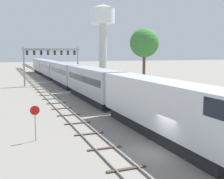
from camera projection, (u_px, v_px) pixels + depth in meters
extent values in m
plane|color=gray|center=(160.00, 152.00, 20.28)|extent=(400.00, 400.00, 0.00)
cube|color=slate|center=(49.00, 78.00, 76.16)|extent=(0.07, 200.00, 0.16)
cube|color=slate|center=(54.00, 78.00, 76.67)|extent=(0.07, 200.00, 0.16)
cube|color=#473828|center=(201.00, 157.00, 19.14)|extent=(2.60, 0.24, 0.10)
cube|color=#473828|center=(168.00, 140.00, 22.84)|extent=(2.60, 0.24, 0.10)
cube|color=#473828|center=(145.00, 128.00, 26.53)|extent=(2.60, 0.24, 0.10)
cube|color=#473828|center=(127.00, 119.00, 30.23)|extent=(2.60, 0.24, 0.10)
cube|color=#473828|center=(114.00, 111.00, 33.92)|extent=(2.60, 0.24, 0.10)
cube|color=#473828|center=(103.00, 106.00, 37.62)|extent=(2.60, 0.24, 0.10)
cube|color=#473828|center=(94.00, 101.00, 41.31)|extent=(2.60, 0.24, 0.10)
cube|color=#473828|center=(86.00, 97.00, 45.01)|extent=(2.60, 0.24, 0.10)
cube|color=#473828|center=(80.00, 93.00, 48.70)|extent=(2.60, 0.24, 0.10)
cube|color=#473828|center=(74.00, 91.00, 52.40)|extent=(2.60, 0.24, 0.10)
cube|color=#473828|center=(69.00, 88.00, 56.09)|extent=(2.60, 0.24, 0.10)
cube|color=#473828|center=(65.00, 86.00, 59.79)|extent=(2.60, 0.24, 0.10)
cube|color=#473828|center=(61.00, 84.00, 63.49)|extent=(2.60, 0.24, 0.10)
cube|color=#473828|center=(58.00, 82.00, 67.18)|extent=(2.60, 0.24, 0.10)
cube|color=#473828|center=(55.00, 81.00, 70.88)|extent=(2.60, 0.24, 0.10)
cube|color=#473828|center=(52.00, 79.00, 74.57)|extent=(2.60, 0.24, 0.10)
cube|color=#473828|center=(50.00, 78.00, 78.27)|extent=(2.60, 0.24, 0.10)
cube|color=#473828|center=(48.00, 77.00, 81.96)|extent=(2.60, 0.24, 0.10)
cube|color=#473828|center=(46.00, 76.00, 85.66)|extent=(2.60, 0.24, 0.10)
cube|color=#473828|center=(44.00, 75.00, 89.35)|extent=(2.60, 0.24, 0.10)
cube|color=#473828|center=(42.00, 74.00, 93.05)|extent=(2.60, 0.24, 0.10)
cube|color=#473828|center=(41.00, 73.00, 96.74)|extent=(2.60, 0.24, 0.10)
cube|color=#473828|center=(39.00, 72.00, 100.44)|extent=(2.60, 0.24, 0.10)
cube|color=#473828|center=(38.00, 72.00, 104.13)|extent=(2.60, 0.24, 0.10)
cube|color=#473828|center=(37.00, 71.00, 107.83)|extent=(2.60, 0.24, 0.10)
cube|color=#473828|center=(35.00, 70.00, 111.52)|extent=(2.60, 0.24, 0.10)
cube|color=#473828|center=(34.00, 70.00, 115.22)|extent=(2.60, 0.24, 0.10)
cube|color=#473828|center=(33.00, 69.00, 118.92)|extent=(2.60, 0.24, 0.10)
cube|color=#473828|center=(32.00, 69.00, 122.61)|extent=(2.60, 0.24, 0.10)
cube|color=#473828|center=(31.00, 68.00, 126.31)|extent=(2.60, 0.24, 0.10)
cube|color=#473828|center=(31.00, 68.00, 130.00)|extent=(2.60, 0.24, 0.10)
cube|color=#473828|center=(30.00, 67.00, 133.70)|extent=(2.60, 0.24, 0.10)
cube|color=#473828|center=(29.00, 67.00, 137.39)|extent=(2.60, 0.24, 0.10)
cube|color=#473828|center=(28.00, 66.00, 141.09)|extent=(2.60, 0.24, 0.10)
cube|color=#473828|center=(28.00, 66.00, 144.78)|extent=(2.60, 0.24, 0.10)
cube|color=#473828|center=(27.00, 66.00, 148.48)|extent=(2.60, 0.24, 0.10)
cube|color=#473828|center=(26.00, 65.00, 152.17)|extent=(2.60, 0.24, 0.10)
cube|color=#473828|center=(26.00, 65.00, 155.87)|extent=(2.60, 0.24, 0.10)
cube|color=#473828|center=(25.00, 65.00, 159.56)|extent=(2.60, 0.24, 0.10)
cube|color=#473828|center=(25.00, 65.00, 163.26)|extent=(2.60, 0.24, 0.10)
cube|color=#473828|center=(24.00, 64.00, 166.95)|extent=(2.60, 0.24, 0.10)
cube|color=slate|center=(36.00, 88.00, 55.70)|extent=(0.07, 160.00, 0.16)
cube|color=slate|center=(43.00, 88.00, 56.22)|extent=(0.07, 160.00, 0.16)
cube|color=#473828|center=(127.00, 169.00, 17.16)|extent=(2.60, 0.24, 0.10)
cube|color=#473828|center=(104.00, 148.00, 20.86)|extent=(2.60, 0.24, 0.10)
cube|color=#473828|center=(89.00, 134.00, 24.55)|extent=(2.60, 0.24, 0.10)
cube|color=#473828|center=(77.00, 123.00, 28.25)|extent=(2.60, 0.24, 0.10)
cube|color=#473828|center=(69.00, 115.00, 31.94)|extent=(2.60, 0.24, 0.10)
cube|color=#473828|center=(62.00, 109.00, 35.64)|extent=(2.60, 0.24, 0.10)
cube|color=#473828|center=(56.00, 103.00, 39.33)|extent=(2.60, 0.24, 0.10)
cube|color=#473828|center=(51.00, 99.00, 43.03)|extent=(2.60, 0.24, 0.10)
cube|color=#473828|center=(47.00, 95.00, 46.73)|extent=(2.60, 0.24, 0.10)
cube|color=#473828|center=(44.00, 92.00, 50.42)|extent=(2.60, 0.24, 0.10)
cube|color=#473828|center=(41.00, 89.00, 54.12)|extent=(2.60, 0.24, 0.10)
cube|color=#473828|center=(38.00, 87.00, 57.81)|extent=(2.60, 0.24, 0.10)
cube|color=#473828|center=(36.00, 85.00, 61.51)|extent=(2.60, 0.24, 0.10)
cube|color=#473828|center=(34.00, 83.00, 65.20)|extent=(2.60, 0.24, 0.10)
cube|color=#473828|center=(33.00, 81.00, 68.90)|extent=(2.60, 0.24, 0.10)
cube|color=#473828|center=(31.00, 80.00, 72.59)|extent=(2.60, 0.24, 0.10)
cube|color=#473828|center=(29.00, 79.00, 76.29)|extent=(2.60, 0.24, 0.10)
cube|color=#473828|center=(28.00, 77.00, 79.98)|extent=(2.60, 0.24, 0.10)
cube|color=#473828|center=(27.00, 76.00, 83.68)|extent=(2.60, 0.24, 0.10)
cube|color=#473828|center=(26.00, 75.00, 87.37)|extent=(2.60, 0.24, 0.10)
cube|color=#473828|center=(25.00, 74.00, 91.07)|extent=(2.60, 0.24, 0.10)
cube|color=#473828|center=(24.00, 73.00, 94.76)|extent=(2.60, 0.24, 0.10)
cube|color=#473828|center=(23.00, 73.00, 98.46)|extent=(2.60, 0.24, 0.10)
cube|color=#473828|center=(22.00, 72.00, 102.16)|extent=(2.60, 0.24, 0.10)
cube|color=#473828|center=(22.00, 71.00, 105.85)|extent=(2.60, 0.24, 0.10)
cube|color=#473828|center=(21.00, 71.00, 109.55)|extent=(2.60, 0.24, 0.10)
cube|color=#473828|center=(20.00, 70.00, 113.24)|extent=(2.60, 0.24, 0.10)
cube|color=#473828|center=(20.00, 69.00, 116.94)|extent=(2.60, 0.24, 0.10)
cube|color=#473828|center=(19.00, 69.00, 120.63)|extent=(2.60, 0.24, 0.10)
cube|color=#473828|center=(19.00, 68.00, 124.33)|extent=(2.60, 0.24, 0.10)
cube|color=#473828|center=(18.00, 68.00, 128.02)|extent=(2.60, 0.24, 0.10)
cube|color=silver|center=(160.00, 103.00, 23.70)|extent=(3.00, 18.67, 3.80)
cube|color=black|center=(160.00, 130.00, 24.01)|extent=(2.52, 16.81, 1.00)
cube|color=#9EA3AD|center=(91.00, 81.00, 41.87)|extent=(3.00, 18.67, 3.80)
cube|color=black|center=(91.00, 78.00, 41.82)|extent=(3.04, 17.18, 0.90)
cube|color=black|center=(92.00, 97.00, 42.19)|extent=(2.52, 16.81, 1.00)
cube|color=#9EA3AD|center=(64.00, 72.00, 60.05)|extent=(3.00, 18.67, 3.80)
cube|color=black|center=(64.00, 70.00, 60.00)|extent=(3.04, 17.18, 0.90)
cube|color=black|center=(64.00, 83.00, 60.36)|extent=(2.52, 16.81, 1.00)
cube|color=#9EA3AD|center=(50.00, 68.00, 78.22)|extent=(3.00, 18.67, 3.80)
cube|color=black|center=(49.00, 66.00, 78.17)|extent=(3.04, 17.18, 0.90)
cube|color=black|center=(50.00, 76.00, 78.54)|extent=(2.52, 16.81, 1.00)
cube|color=#9EA3AD|center=(40.00, 65.00, 96.40)|extent=(3.00, 18.67, 3.80)
cube|color=black|center=(40.00, 63.00, 96.34)|extent=(3.04, 17.18, 0.90)
cube|color=black|center=(41.00, 72.00, 96.71)|extent=(2.52, 16.81, 1.00)
cylinder|color=#999BA0|center=(24.00, 67.00, 58.73)|extent=(0.36, 0.36, 8.30)
cylinder|color=#999BA0|center=(78.00, 66.00, 62.87)|extent=(0.36, 0.36, 8.30)
cube|color=#999BA0|center=(51.00, 49.00, 60.33)|extent=(12.10, 0.36, 0.50)
cube|color=black|center=(27.00, 53.00, 58.66)|extent=(0.44, 0.32, 0.90)
sphere|color=green|center=(27.00, 53.00, 58.49)|extent=(0.28, 0.28, 0.28)
cube|color=black|center=(34.00, 53.00, 59.18)|extent=(0.44, 0.32, 0.90)
sphere|color=green|center=(34.00, 53.00, 59.00)|extent=(0.28, 0.28, 0.28)
cube|color=black|center=(41.00, 53.00, 59.70)|extent=(0.44, 0.32, 0.90)
sphere|color=red|center=(41.00, 53.00, 59.52)|extent=(0.28, 0.28, 0.28)
cube|color=black|center=(48.00, 53.00, 60.21)|extent=(0.44, 0.32, 0.90)
sphere|color=yellow|center=(48.00, 53.00, 60.04)|extent=(0.28, 0.28, 0.28)
cube|color=black|center=(55.00, 53.00, 60.73)|extent=(0.44, 0.32, 0.90)
sphere|color=green|center=(55.00, 53.00, 60.55)|extent=(0.28, 0.28, 0.28)
cube|color=black|center=(61.00, 53.00, 61.25)|extent=(0.44, 0.32, 0.90)
sphere|color=yellow|center=(62.00, 53.00, 61.07)|extent=(0.28, 0.28, 0.28)
cube|color=black|center=(68.00, 53.00, 61.76)|extent=(0.44, 0.32, 0.90)
sphere|color=green|center=(68.00, 53.00, 61.59)|extent=(0.28, 0.28, 0.28)
cube|color=black|center=(74.00, 53.00, 62.28)|extent=(0.44, 0.32, 0.90)
sphere|color=red|center=(75.00, 53.00, 62.11)|extent=(0.28, 0.28, 0.28)
cylinder|color=beige|center=(103.00, 49.00, 97.05)|extent=(2.60, 2.60, 16.76)
cylinder|color=white|center=(103.00, 16.00, 95.61)|extent=(8.13, 8.13, 5.14)
cone|color=white|center=(103.00, 6.00, 95.20)|extent=(8.29, 8.29, 1.20)
cylinder|color=gray|center=(35.00, 127.00, 22.70)|extent=(0.08, 0.08, 2.20)
cylinder|color=red|center=(35.00, 110.00, 22.49)|extent=(0.76, 0.03, 0.76)
cylinder|color=brown|center=(144.00, 71.00, 54.19)|extent=(0.56, 0.56, 6.95)
sphere|color=#387A33|center=(144.00, 43.00, 53.48)|extent=(5.52, 5.52, 5.52)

